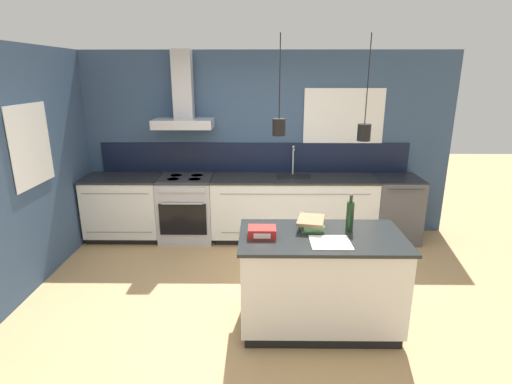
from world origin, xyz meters
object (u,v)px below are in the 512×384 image
(oven_range, at_px, (187,208))
(book_stack, at_px, (311,224))
(dishwasher, at_px, (395,209))
(bottle_on_island, at_px, (350,216))
(red_supply_box, at_px, (262,232))

(oven_range, bearing_deg, book_stack, -51.63)
(dishwasher, bearing_deg, oven_range, -179.92)
(oven_range, distance_m, bottle_on_island, 2.76)
(oven_range, xyz_separation_m, bottle_on_island, (1.86, -1.95, 0.60))
(oven_range, relative_size, red_supply_box, 3.72)
(oven_range, distance_m, book_stack, 2.49)
(dishwasher, distance_m, red_supply_box, 2.87)
(bottle_on_island, xyz_separation_m, book_stack, (-0.34, 0.04, -0.09))
(dishwasher, xyz_separation_m, book_stack, (-1.44, -1.91, 0.51))
(red_supply_box, bearing_deg, bottle_on_island, 10.38)
(bottle_on_island, bearing_deg, book_stack, 173.74)
(dishwasher, relative_size, bottle_on_island, 2.66)
(red_supply_box, bearing_deg, oven_range, 116.82)
(book_stack, bearing_deg, bottle_on_island, -6.26)
(book_stack, height_order, red_supply_box, book_stack)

